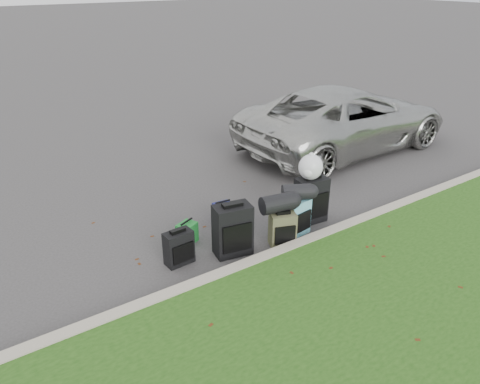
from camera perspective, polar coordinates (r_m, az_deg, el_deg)
ground at (r=7.61m, az=1.47°, el=-4.10°), size 120.00×120.00×0.00m
curb at (r=6.90m, az=6.34°, el=-6.90°), size 120.00×0.18×0.15m
suv at (r=10.98m, az=12.70°, el=8.74°), size 5.22×2.48×1.44m
suitcase_small_black at (r=6.62m, az=-7.47°, el=-6.75°), size 0.41×0.24×0.50m
suitcase_large_black_left at (r=6.72m, az=-0.91°, el=-4.65°), size 0.58×0.41×0.77m
suitcase_olive at (r=7.01m, az=5.20°, el=-4.54°), size 0.44×0.36×0.52m
suitcase_teal at (r=7.31m, az=6.93°, el=-3.03°), size 0.43×0.29×0.58m
suitcase_large_black_right at (r=7.67m, az=8.65°, el=-0.97°), size 0.53×0.35×0.76m
tote_green at (r=7.13m, az=-6.46°, el=-4.99°), size 0.35×0.32×0.32m
tote_navy at (r=7.70m, az=-2.09°, el=-2.46°), size 0.31×0.25×0.31m
duffel_left at (r=6.87m, az=4.63°, el=-1.39°), size 0.55×0.37×0.27m
duffel_right at (r=7.15m, az=6.94°, el=-0.01°), size 0.51×0.43×0.25m
trash_bag at (r=7.43m, az=8.61°, el=3.03°), size 0.39×0.39×0.39m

